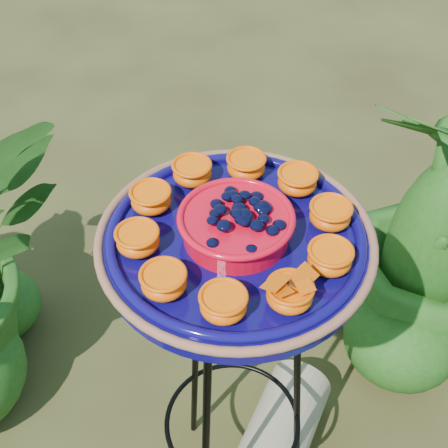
{
  "coord_description": "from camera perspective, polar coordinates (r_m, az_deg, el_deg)",
  "views": [
    {
      "loc": [
        -0.2,
        -0.59,
        1.76
      ],
      "look_at": [
        0.01,
        0.16,
        1.0
      ],
      "focal_mm": 50.0,
      "sensor_mm": 36.0,
      "label": 1
    }
  ],
  "objects": [
    {
      "name": "shrub_back_right",
      "position": [
        1.95,
        18.98,
        -0.79
      ],
      "size": [
        0.7,
        0.7,
        0.9
      ],
      "primitive_type": "imported",
      "rotation": [
        0.0,
        0.0,
        2.14
      ],
      "color": "#1C4612",
      "rests_on": "ground"
    },
    {
      "name": "feeder_dish",
      "position": [
        1.09,
        1.09,
        -1.19
      ],
      "size": [
        0.61,
        0.61,
        0.11
      ],
      "rotation": [
        0.0,
        0.0,
        0.36
      ],
      "color": "#0B0752",
      "rests_on": "tripod_stand"
    },
    {
      "name": "tripod_stand",
      "position": [
        1.42,
        0.86,
        -12.94
      ],
      "size": [
        0.44,
        0.44,
        0.93
      ],
      "rotation": [
        0.0,
        0.0,
        0.36
      ],
      "color": "black",
      "rests_on": "ground"
    }
  ]
}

